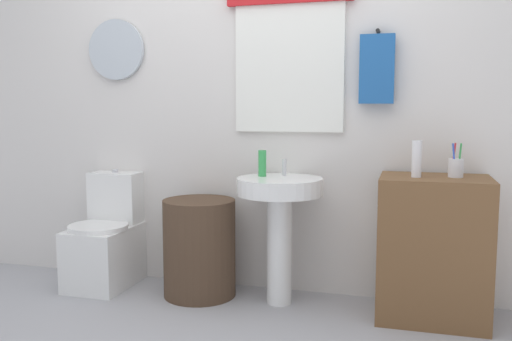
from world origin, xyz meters
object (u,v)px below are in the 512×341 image
toothbrush_cup (456,167)px  pedestal_sink (280,210)px  lotion_bottle (417,159)px  soap_bottle (262,163)px  toilet (107,242)px  laundry_hamper (199,248)px  wooden_cabinet (433,248)px

toothbrush_cup → pedestal_sink: bearing=-178.8°
lotion_bottle → toothbrush_cup: lotion_bottle is taller
soap_bottle → lotion_bottle: bearing=-5.8°
toilet → soap_bottle: size_ratio=4.80×
toilet → lotion_bottle: bearing=-2.2°
toilet → laundry_hamper: bearing=-2.9°
toilet → wooden_cabinet: (2.06, -0.03, 0.11)m
toothbrush_cup → toilet: bearing=179.6°
lotion_bottle → toothbrush_cup: 0.22m
lotion_bottle → toothbrush_cup: size_ratio=1.08×
toilet → toothbrush_cup: bearing=-0.4°
pedestal_sink → toothbrush_cup: (0.97, 0.02, 0.28)m
toilet → wooden_cabinet: bearing=-1.0°
toilet → wooden_cabinet: 2.06m
soap_bottle → lotion_bottle: (0.89, -0.09, 0.06)m
laundry_hamper → toothbrush_cup: bearing=0.8°
pedestal_sink → toothbrush_cup: bearing=1.2°
wooden_cabinet → soap_bottle: (-0.99, 0.05, 0.44)m
laundry_hamper → toilet: bearing=177.1°
toothbrush_cup → laundry_hamper: bearing=-179.2°
laundry_hamper → wooden_cabinet: (1.38, 0.00, 0.10)m
lotion_bottle → wooden_cabinet: bearing=21.3°
laundry_hamper → soap_bottle: (0.39, 0.05, 0.54)m
lotion_bottle → toilet: bearing=177.8°
laundry_hamper → lotion_bottle: 1.41m
laundry_hamper → pedestal_sink: bearing=0.0°
toilet → pedestal_sink: bearing=-1.7°
toilet → wooden_cabinet: wooden_cabinet is taller
pedestal_sink → wooden_cabinet: bearing=-0.0°
pedestal_sink → toilet: bearing=178.3°
soap_bottle → lotion_bottle: size_ratio=0.79×
pedestal_sink → toothbrush_cup: size_ratio=4.10×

